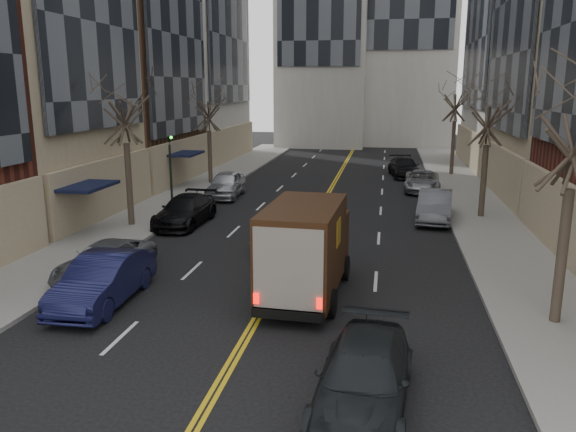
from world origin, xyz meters
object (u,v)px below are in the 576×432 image
Objects in this scene: ups_truck at (306,249)px; taxi at (282,230)px; pedestrian at (319,257)px; observer_sedan at (364,378)px.

ups_truck is 1.23× the size of taxi.
ups_truck is at bearing -75.09° from taxi.
taxi is 3.03× the size of pedestrian.
pedestrian is (-2.00, 8.31, 0.10)m from observer_sedan.
observer_sedan is at bearing -68.64° from ups_truck.
ups_truck is at bearing 113.49° from observer_sedan.
taxi is (-4.14, 12.43, -0.03)m from observer_sedan.
ups_truck is at bearing -167.49° from pedestrian.
taxi is 4.65m from pedestrian.
observer_sedan reaches higher than taxi.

